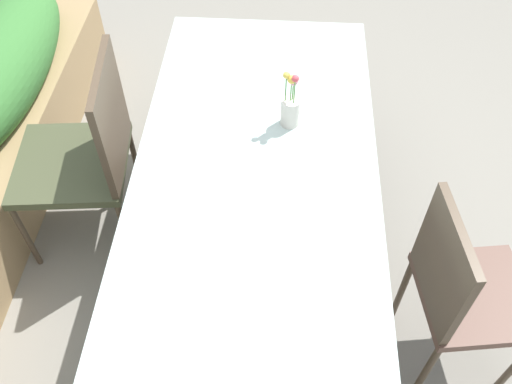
# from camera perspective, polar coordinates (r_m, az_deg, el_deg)

# --- Properties ---
(ground_plane) EXTENTS (12.00, 12.00, 0.00)m
(ground_plane) POSITION_cam_1_polar(r_m,az_deg,el_deg) (2.79, 0.14, -5.74)
(ground_plane) COLOR gray
(dining_table) EXTENTS (1.89, 0.95, 0.72)m
(dining_table) POSITION_cam_1_polar(r_m,az_deg,el_deg) (2.23, -0.00, 2.95)
(dining_table) COLOR #B2C6C1
(dining_table) RESTS_ON ground
(chair_near_left) EXTENTS (0.46, 0.46, 0.92)m
(chair_near_left) POSITION_cam_1_polar(r_m,az_deg,el_deg) (2.19, 20.39, -9.32)
(chair_near_left) COLOR brown
(chair_near_left) RESTS_ON ground
(chair_far_side) EXTENTS (0.55, 0.55, 0.98)m
(chair_far_side) POSITION_cam_1_polar(r_m,az_deg,el_deg) (2.58, -17.03, 4.17)
(chair_far_side) COLOR #43472F
(chair_far_side) RESTS_ON ground
(flower_vase) EXTENTS (0.08, 0.08, 0.26)m
(flower_vase) POSITION_cam_1_polar(r_m,az_deg,el_deg) (2.27, 3.58, 8.77)
(flower_vase) COLOR silver
(flower_vase) RESTS_ON dining_table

